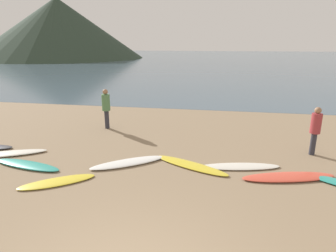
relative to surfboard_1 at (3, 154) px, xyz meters
The scene contains 12 objects.
ground_plane 7.72m from the surfboard_1, 44.80° to the left, with size 120.00×120.00×0.20m, color #8C7559.
ocean_water 57.78m from the surfboard_1, 84.56° to the left, with size 140.00×100.00×0.01m, color #475B6B.
headland_hill 59.47m from the surfboard_1, 117.92° to the left, with size 35.73×35.73×12.47m, color #28382B.
surfboard_1 is the anchor object (origin of this frame).
surfboard_2 1.44m from the surfboard_1, 25.52° to the right, with size 2.29×0.50×0.09m, color teal.
surfboard_3 3.08m from the surfboard_1, 27.43° to the right, with size 1.91×0.53×0.06m, color yellow.
surfboard_4 4.18m from the surfboard_1, ahead, with size 2.28×0.55×0.09m, color white.
surfboard_5 6.05m from the surfboard_1, ahead, with size 2.43×0.50×0.08m, color yellow.
surfboard_6 7.49m from the surfboard_1, ahead, with size 2.32×0.52×0.07m, color silver.
surfboard_7 8.71m from the surfboard_1, ahead, with size 2.55×0.60×0.09m, color #D84C38.
person_0 10.04m from the surfboard_1, 10.50° to the left, with size 0.32×0.32×1.58m.
person_1 4.20m from the surfboard_1, 57.68° to the left, with size 0.34×0.34×1.67m.
Camera 1 is at (1.26, -2.97, 3.53)m, focal length 30.62 mm.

